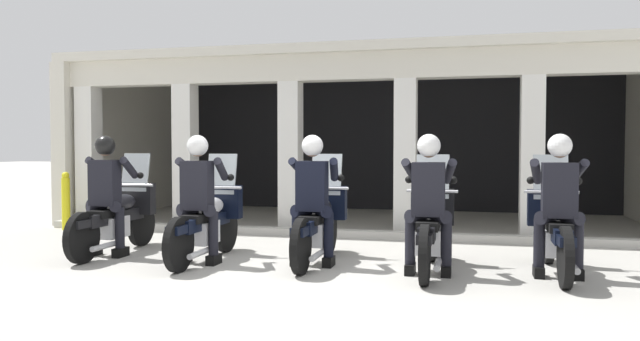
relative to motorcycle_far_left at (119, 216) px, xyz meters
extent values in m
plane|color=#A8A59E|center=(2.79, 2.64, -0.50)|extent=(80.00, 80.00, 0.00)
cube|color=black|center=(2.64, 6.63, 0.99)|extent=(10.74, 0.24, 2.97)
cube|color=beige|center=(2.64, 2.59, 2.25)|extent=(10.74, 0.36, 0.44)
cube|color=beige|center=(2.64, 4.54, 2.55)|extent=(10.74, 4.59, 0.16)
cube|color=beige|center=(-2.63, 4.54, 0.99)|extent=(0.30, 4.59, 2.97)
cube|color=silver|center=(-2.23, 2.59, 0.77)|extent=(0.35, 0.36, 2.53)
cube|color=silver|center=(-0.28, 2.59, 0.77)|extent=(0.35, 0.36, 2.53)
cube|color=silver|center=(1.67, 2.59, 0.77)|extent=(0.35, 0.36, 2.53)
cube|color=silver|center=(3.61, 2.59, 0.77)|extent=(0.35, 0.36, 2.53)
cube|color=silver|center=(5.56, 2.59, 0.77)|extent=(0.35, 0.36, 2.53)
cube|color=#B7B5AD|center=(2.64, 2.09, -0.44)|extent=(10.34, 0.24, 0.12)
cylinder|color=black|center=(0.00, 0.58, -0.18)|extent=(0.09, 0.64, 0.64)
cylinder|color=black|center=(0.00, -0.82, -0.18)|extent=(0.09, 0.64, 0.64)
cube|color=black|center=(0.00, 0.58, 0.03)|extent=(0.14, 0.44, 0.08)
cube|color=silver|center=(0.00, -0.17, -0.13)|extent=(0.28, 0.44, 0.28)
cube|color=black|center=(0.00, -0.12, 0.00)|extent=(0.18, 1.24, 0.16)
ellipsoid|color=black|center=(0.00, 0.10, 0.18)|extent=(0.26, 0.48, 0.22)
cube|color=black|center=(0.00, -0.30, 0.07)|extent=(0.24, 0.52, 0.10)
cube|color=black|center=(0.00, -0.76, 0.00)|extent=(0.16, 0.48, 0.10)
cylinder|color=silver|center=(0.00, 0.52, 0.06)|extent=(0.05, 0.24, 0.53)
cube|color=black|center=(0.00, 0.46, 0.20)|extent=(0.52, 0.16, 0.44)
sphere|color=silver|center=(0.00, 0.56, 0.22)|extent=(0.18, 0.18, 0.18)
cube|color=silver|center=(0.00, 0.44, 0.57)|extent=(0.40, 0.14, 0.54)
cylinder|color=silver|center=(0.00, 0.36, 0.40)|extent=(0.62, 0.04, 0.04)
cylinder|color=silver|center=(0.12, -0.52, -0.32)|extent=(0.07, 0.55, 0.07)
cube|color=black|center=(0.00, -0.32, 0.47)|extent=(0.36, 0.22, 0.60)
cube|color=#14193F|center=(0.00, -0.20, 0.49)|extent=(0.05, 0.02, 0.32)
sphere|color=tan|center=(0.00, -0.30, 0.92)|extent=(0.21, 0.21, 0.21)
sphere|color=black|center=(0.00, -0.30, 0.95)|extent=(0.26, 0.26, 0.26)
cylinder|color=black|center=(0.14, -0.30, 0.16)|extent=(0.26, 0.29, 0.17)
cylinder|color=black|center=(0.20, -0.30, -0.12)|extent=(0.12, 0.12, 0.53)
cube|color=black|center=(0.20, -0.29, -0.44)|extent=(0.11, 0.26, 0.12)
cylinder|color=black|center=(-0.14, -0.30, 0.16)|extent=(0.26, 0.29, 0.17)
cylinder|color=black|center=(-0.20, -0.30, -0.12)|extent=(0.12, 0.12, 0.53)
cube|color=black|center=(-0.20, -0.29, -0.44)|extent=(0.11, 0.26, 0.12)
cylinder|color=black|center=(0.22, -0.09, 0.66)|extent=(0.19, 0.48, 0.31)
sphere|color=black|center=(0.26, 0.12, 0.55)|extent=(0.09, 0.09, 0.09)
cylinder|color=black|center=(-0.22, -0.09, 0.66)|extent=(0.19, 0.48, 0.31)
sphere|color=black|center=(-0.26, 0.12, 0.55)|extent=(0.09, 0.09, 0.09)
cylinder|color=black|center=(1.39, 0.40, -0.18)|extent=(0.09, 0.64, 0.64)
cylinder|color=black|center=(1.39, -1.00, -0.18)|extent=(0.09, 0.64, 0.64)
cube|color=black|center=(1.39, 0.40, 0.03)|extent=(0.14, 0.44, 0.08)
cube|color=silver|center=(1.39, -0.35, -0.13)|extent=(0.28, 0.44, 0.28)
cube|color=black|center=(1.39, -0.30, 0.00)|extent=(0.18, 1.24, 0.16)
ellipsoid|color=#B2B2B7|center=(1.39, -0.08, 0.18)|extent=(0.26, 0.48, 0.22)
cube|color=black|center=(1.39, -0.48, 0.07)|extent=(0.24, 0.52, 0.10)
cube|color=black|center=(1.39, -0.94, 0.00)|extent=(0.16, 0.48, 0.10)
cylinder|color=silver|center=(1.39, 0.34, 0.06)|extent=(0.05, 0.24, 0.53)
cube|color=black|center=(1.39, 0.28, 0.20)|extent=(0.52, 0.16, 0.44)
sphere|color=silver|center=(1.39, 0.38, 0.22)|extent=(0.18, 0.18, 0.18)
cube|color=silver|center=(1.39, 0.26, 0.57)|extent=(0.40, 0.14, 0.54)
cylinder|color=silver|center=(1.39, 0.18, 0.40)|extent=(0.62, 0.04, 0.04)
cylinder|color=silver|center=(1.51, -0.70, -0.32)|extent=(0.07, 0.55, 0.07)
cube|color=black|center=(1.39, -0.50, 0.47)|extent=(0.36, 0.22, 0.60)
cube|color=black|center=(1.39, -0.38, 0.49)|extent=(0.05, 0.02, 0.32)
sphere|color=tan|center=(1.39, -0.48, 0.92)|extent=(0.21, 0.21, 0.21)
sphere|color=silver|center=(1.39, -0.48, 0.95)|extent=(0.26, 0.26, 0.26)
cylinder|color=black|center=(1.53, -0.48, 0.16)|extent=(0.26, 0.29, 0.17)
cylinder|color=black|center=(1.59, -0.48, -0.12)|extent=(0.12, 0.12, 0.53)
cube|color=black|center=(1.59, -0.47, -0.44)|extent=(0.11, 0.26, 0.12)
cylinder|color=black|center=(1.25, -0.48, 0.16)|extent=(0.26, 0.29, 0.17)
cylinder|color=black|center=(1.19, -0.48, -0.12)|extent=(0.12, 0.12, 0.53)
cube|color=black|center=(1.19, -0.47, -0.44)|extent=(0.11, 0.26, 0.12)
cylinder|color=black|center=(1.61, -0.27, 0.66)|extent=(0.19, 0.48, 0.31)
sphere|color=black|center=(1.65, -0.06, 0.55)|extent=(0.09, 0.09, 0.09)
cylinder|color=black|center=(1.17, -0.27, 0.66)|extent=(0.19, 0.48, 0.31)
sphere|color=black|center=(1.13, -0.06, 0.55)|extent=(0.09, 0.09, 0.09)
cylinder|color=black|center=(2.79, 0.61, -0.18)|extent=(0.09, 0.64, 0.64)
cylinder|color=black|center=(2.79, -0.79, -0.18)|extent=(0.09, 0.64, 0.64)
cube|color=black|center=(2.79, 0.61, 0.03)|extent=(0.14, 0.44, 0.08)
cube|color=silver|center=(2.79, -0.14, -0.13)|extent=(0.28, 0.44, 0.28)
cube|color=black|center=(2.79, -0.09, 0.00)|extent=(0.18, 1.24, 0.16)
ellipsoid|color=black|center=(2.79, 0.13, 0.18)|extent=(0.26, 0.48, 0.22)
cube|color=black|center=(2.79, -0.27, 0.07)|extent=(0.24, 0.52, 0.10)
cube|color=black|center=(2.79, -0.73, 0.00)|extent=(0.16, 0.48, 0.10)
cylinder|color=silver|center=(2.79, 0.55, 0.06)|extent=(0.05, 0.24, 0.53)
cube|color=black|center=(2.79, 0.49, 0.20)|extent=(0.52, 0.16, 0.44)
sphere|color=silver|center=(2.79, 0.59, 0.22)|extent=(0.18, 0.18, 0.18)
cube|color=silver|center=(2.79, 0.47, 0.57)|extent=(0.40, 0.14, 0.54)
cylinder|color=silver|center=(2.79, 0.39, 0.40)|extent=(0.62, 0.04, 0.04)
cylinder|color=silver|center=(2.91, -0.49, -0.32)|extent=(0.07, 0.55, 0.07)
cube|color=black|center=(2.79, -0.29, 0.47)|extent=(0.36, 0.22, 0.60)
cube|color=#14193F|center=(2.79, -0.17, 0.49)|extent=(0.05, 0.02, 0.32)
sphere|color=tan|center=(2.79, -0.27, 0.92)|extent=(0.21, 0.21, 0.21)
sphere|color=silver|center=(2.79, -0.27, 0.95)|extent=(0.26, 0.26, 0.26)
cylinder|color=black|center=(2.93, -0.27, 0.16)|extent=(0.26, 0.29, 0.17)
cylinder|color=black|center=(2.99, -0.27, -0.12)|extent=(0.12, 0.12, 0.53)
cube|color=black|center=(2.99, -0.26, -0.44)|extent=(0.11, 0.26, 0.12)
cylinder|color=black|center=(2.65, -0.27, 0.16)|extent=(0.26, 0.29, 0.17)
cylinder|color=black|center=(2.59, -0.27, -0.12)|extent=(0.12, 0.12, 0.53)
cube|color=black|center=(2.59, -0.26, -0.44)|extent=(0.11, 0.26, 0.12)
cylinder|color=black|center=(3.01, -0.06, 0.66)|extent=(0.19, 0.48, 0.31)
sphere|color=black|center=(3.05, 0.15, 0.55)|extent=(0.09, 0.09, 0.09)
cylinder|color=black|center=(2.57, -0.06, 0.66)|extent=(0.19, 0.48, 0.31)
sphere|color=black|center=(2.53, 0.15, 0.55)|extent=(0.09, 0.09, 0.09)
cylinder|color=black|center=(4.19, 0.39, -0.18)|extent=(0.09, 0.64, 0.64)
cylinder|color=black|center=(4.19, -1.01, -0.18)|extent=(0.09, 0.64, 0.64)
cube|color=black|center=(4.19, 0.39, 0.03)|extent=(0.14, 0.44, 0.08)
cube|color=silver|center=(4.19, -0.36, -0.13)|extent=(0.28, 0.44, 0.28)
cube|color=black|center=(4.19, -0.31, 0.00)|extent=(0.18, 1.24, 0.16)
ellipsoid|color=#1E2338|center=(4.19, -0.09, 0.18)|extent=(0.26, 0.48, 0.22)
cube|color=black|center=(4.19, -0.49, 0.07)|extent=(0.24, 0.52, 0.10)
cube|color=black|center=(4.19, -0.95, 0.00)|extent=(0.16, 0.48, 0.10)
cylinder|color=silver|center=(4.19, 0.33, 0.06)|extent=(0.05, 0.24, 0.53)
cube|color=black|center=(4.19, 0.27, 0.20)|extent=(0.52, 0.16, 0.44)
sphere|color=silver|center=(4.19, 0.37, 0.22)|extent=(0.18, 0.18, 0.18)
cube|color=silver|center=(4.19, 0.25, 0.57)|extent=(0.40, 0.14, 0.54)
cylinder|color=silver|center=(4.19, 0.17, 0.40)|extent=(0.62, 0.04, 0.04)
cylinder|color=silver|center=(4.31, -0.71, -0.32)|extent=(0.07, 0.55, 0.07)
cube|color=black|center=(4.19, -0.51, 0.47)|extent=(0.36, 0.22, 0.60)
cube|color=#591414|center=(4.19, -0.39, 0.49)|extent=(0.05, 0.02, 0.32)
sphere|color=#936B51|center=(4.19, -0.49, 0.92)|extent=(0.21, 0.21, 0.21)
sphere|color=silver|center=(4.19, -0.49, 0.95)|extent=(0.26, 0.26, 0.26)
cylinder|color=black|center=(4.33, -0.49, 0.16)|extent=(0.26, 0.29, 0.17)
cylinder|color=black|center=(4.39, -0.49, -0.12)|extent=(0.12, 0.12, 0.53)
cube|color=black|center=(4.39, -0.48, -0.44)|extent=(0.11, 0.26, 0.12)
cylinder|color=black|center=(4.05, -0.49, 0.16)|extent=(0.26, 0.29, 0.17)
cylinder|color=black|center=(3.99, -0.49, -0.12)|extent=(0.12, 0.12, 0.53)
cube|color=black|center=(3.99, -0.48, -0.44)|extent=(0.11, 0.26, 0.12)
cylinder|color=black|center=(4.41, -0.28, 0.66)|extent=(0.19, 0.48, 0.31)
sphere|color=black|center=(4.45, -0.07, 0.55)|extent=(0.09, 0.09, 0.09)
cylinder|color=black|center=(3.97, -0.28, 0.66)|extent=(0.19, 0.48, 0.31)
sphere|color=black|center=(3.93, -0.07, 0.55)|extent=(0.09, 0.09, 0.09)
cylinder|color=black|center=(5.58, 0.59, -0.18)|extent=(0.09, 0.64, 0.64)
cylinder|color=black|center=(5.58, -0.81, -0.18)|extent=(0.09, 0.64, 0.64)
cube|color=black|center=(5.58, 0.59, 0.03)|extent=(0.14, 0.44, 0.08)
cube|color=silver|center=(5.58, -0.16, -0.13)|extent=(0.28, 0.44, 0.28)
cube|color=black|center=(5.58, -0.11, 0.00)|extent=(0.18, 1.24, 0.16)
ellipsoid|color=#1E2338|center=(5.58, 0.11, 0.18)|extent=(0.26, 0.48, 0.22)
cube|color=black|center=(5.58, -0.29, 0.07)|extent=(0.24, 0.52, 0.10)
cube|color=black|center=(5.58, -0.75, 0.00)|extent=(0.16, 0.48, 0.10)
cylinder|color=silver|center=(5.58, 0.53, 0.06)|extent=(0.05, 0.24, 0.53)
cube|color=black|center=(5.58, 0.47, 0.20)|extent=(0.52, 0.16, 0.44)
sphere|color=silver|center=(5.58, 0.57, 0.22)|extent=(0.18, 0.18, 0.18)
cube|color=silver|center=(5.58, 0.45, 0.57)|extent=(0.40, 0.14, 0.54)
cylinder|color=silver|center=(5.58, 0.37, 0.40)|extent=(0.62, 0.04, 0.04)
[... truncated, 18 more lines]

